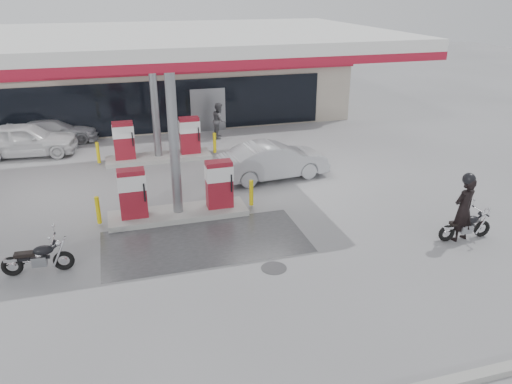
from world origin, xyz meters
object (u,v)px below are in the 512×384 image
at_px(parked_motorcycle, 39,259).
at_px(attendant, 219,120).
at_px(main_motorcycle, 466,227).
at_px(parked_car_left, 55,131).
at_px(hatchback_silver, 274,161).
at_px(pump_island_far, 158,144).
at_px(sedan_white, 25,139).
at_px(biker_main, 464,209).
at_px(pump_island_near, 177,196).

height_order(parked_motorcycle, attendant, attendant).
bearing_deg(main_motorcycle, parked_car_left, 134.01).
bearing_deg(hatchback_silver, pump_island_far, 44.49).
xyz_separation_m(pump_island_far, parked_motorcycle, (-4.02, -8.45, -0.29)).
height_order(pump_island_far, sedan_white, pump_island_far).
height_order(pump_island_far, attendant, pump_island_far).
relative_size(biker_main, sedan_white, 0.46).
xyz_separation_m(pump_island_near, attendant, (3.29, 8.59, 0.16)).
distance_m(biker_main, parked_car_left, 18.67).
bearing_deg(attendant, main_motorcycle, -142.51).
relative_size(pump_island_far, parked_car_left, 1.29).
bearing_deg(main_motorcycle, sedan_white, 140.28).
relative_size(parked_motorcycle, hatchback_silver, 0.43).
bearing_deg(pump_island_near, hatchback_silver, 31.28).
bearing_deg(sedan_white, parked_car_left, -25.18).
distance_m(sedan_white, attendant, 8.87).
height_order(biker_main, hatchback_silver, biker_main).
height_order(hatchback_silver, parked_car_left, hatchback_silver).
height_order(main_motorcycle, parked_car_left, parked_car_left).
distance_m(parked_motorcycle, parked_car_left, 12.46).
bearing_deg(main_motorcycle, hatchback_silver, 123.25).
relative_size(pump_island_near, main_motorcycle, 2.96).
height_order(sedan_white, hatchback_silver, sedan_white).
xyz_separation_m(main_motorcycle, parked_car_left, (-12.53, 14.00, 0.18)).
relative_size(main_motorcycle, biker_main, 0.87).
xyz_separation_m(pump_island_far, sedan_white, (-5.57, 2.20, 0.03)).
height_order(main_motorcycle, sedan_white, sedan_white).
relative_size(pump_island_near, biker_main, 2.58).
distance_m(main_motorcycle, biker_main, 0.63).
distance_m(main_motorcycle, sedan_white, 18.27).
xyz_separation_m(pump_island_far, hatchback_silver, (4.12, -3.50, -0.01)).
xyz_separation_m(pump_island_far, parked_car_left, (-4.50, 4.00, -0.13)).
distance_m(main_motorcycle, parked_motorcycle, 12.15).
bearing_deg(parked_car_left, pump_island_far, -129.16).
distance_m(pump_island_far, hatchback_silver, 5.40).
xyz_separation_m(pump_island_far, main_motorcycle, (8.03, -10.00, -0.32)).
xyz_separation_m(pump_island_near, sedan_white, (-5.57, 8.20, 0.03)).
bearing_deg(parked_motorcycle, attendant, 59.50).
bearing_deg(parked_car_left, main_motorcycle, -135.69).
bearing_deg(pump_island_near, parked_motorcycle, -148.58).
xyz_separation_m(parked_motorcycle, hatchback_silver, (8.13, 4.95, 0.29)).
relative_size(pump_island_far, attendant, 2.95).
height_order(biker_main, parked_motorcycle, biker_main).
relative_size(main_motorcycle, attendant, 1.00).
xyz_separation_m(parked_motorcycle, attendant, (7.31, 11.05, 0.45)).
relative_size(pump_island_far, sedan_white, 1.18).
xyz_separation_m(main_motorcycle, parked_motorcycle, (-12.05, 1.55, 0.02)).
height_order(biker_main, sedan_white, biker_main).
bearing_deg(attendant, pump_island_far, 145.09).
relative_size(biker_main, attendant, 1.14).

